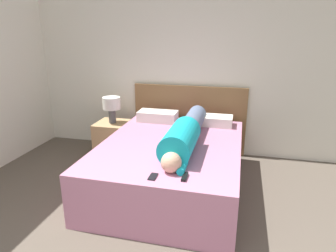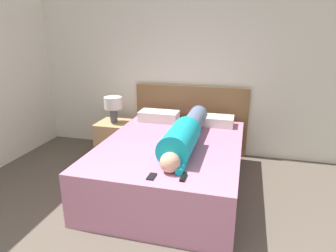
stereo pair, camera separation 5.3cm
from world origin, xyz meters
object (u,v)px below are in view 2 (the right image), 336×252
bed (171,165)px  table_lamp (113,105)px  person_lying (185,134)px  tv_remote (183,177)px  pillow_second (214,121)px  nightstand (115,138)px  cell_phone (152,176)px  pillow_near_headboard (159,116)px

bed → table_lamp: table_lamp is taller
person_lying → tv_remote: bearing=-79.5°
pillow_second → tv_remote: bearing=-92.9°
nightstand → table_lamp: (0.00, 0.00, 0.51)m
pillow_second → person_lying: bearing=-104.8°
pillow_second → tv_remote: (-0.08, -1.61, -0.05)m
bed → cell_phone: cell_phone is taller
nightstand → table_lamp: bearing=90.0°
bed → table_lamp: 1.39m
person_lying → cell_phone: size_ratio=13.06×
table_lamp → pillow_near_headboard: bearing=3.6°
person_lying → cell_phone: person_lying is taller
bed → tv_remote: 0.92m
pillow_near_headboard → pillow_second: bearing=0.0°
person_lying → pillow_near_headboard: 1.01m
table_lamp → cell_phone: size_ratio=2.92×
tv_remote → cell_phone: size_ratio=1.15×
tv_remote → nightstand: bearing=131.3°
table_lamp → person_lying: same height
nightstand → pillow_near_headboard: (0.68, 0.04, 0.38)m
pillow_second → bed: bearing=-116.3°
nightstand → tv_remote: bearing=-48.7°
tv_remote → cell_phone: 0.28m
table_lamp → person_lying: size_ratio=0.22×
cell_phone → table_lamp: bearing=124.3°
bed → nightstand: bed is taller
table_lamp → person_lying: bearing=-33.0°
pillow_near_headboard → cell_phone: pillow_near_headboard is taller
bed → nightstand: (-1.06, 0.75, -0.03)m
nightstand → person_lying: bearing=-33.0°
nightstand → cell_phone: size_ratio=3.85×
pillow_second → cell_phone: 1.70m
tv_remote → pillow_near_headboard: bearing=113.5°
bed → table_lamp: (-1.06, 0.75, 0.48)m
pillow_second → tv_remote: 1.61m
bed → person_lying: person_lying is taller
nightstand → table_lamp: 0.51m
pillow_near_headboard → pillow_second: 0.78m
tv_remote → person_lying: bearing=100.5°
nightstand → pillow_near_headboard: size_ratio=0.92×
nightstand → person_lying: 1.54m
tv_remote → cell_phone: bearing=-169.3°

